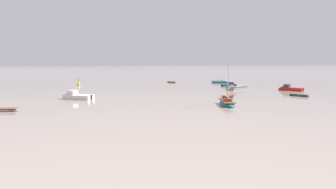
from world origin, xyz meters
TOP-DOWN VIEW (x-y plane):
  - motorboat_moored_0 at (12.16, 40.67)m, footprint 6.68×5.23m
  - rowboat_moored_0 at (40.61, 76.63)m, footprint 3.08×3.07m
  - rowboat_moored_1 at (41.62, 35.43)m, footprint 4.50×4.42m
  - motorboat_moored_1 at (62.09, 44.77)m, footprint 5.19×6.06m
  - motorboat_moored_2 at (56.32, 70.18)m, footprint 6.26×4.83m
  - sailboat_moored_1 at (37.22, 26.52)m, footprint 3.49×6.78m
  - rowboat_moored_3 at (3.48, 28.77)m, footprint 4.25×2.14m
  - motorboat_moored_3 at (53.67, 59.11)m, footprint 4.71×1.89m
  - motorboat_moored_5 at (50.06, 49.47)m, footprint 6.83×4.80m
  - rowboat_moored_5 at (56.94, 34.16)m, footprint 3.28×4.14m
  - channel_buoy at (10.98, 71.96)m, footprint 0.90×0.90m

SIDE VIEW (x-z plane):
  - rowboat_moored_0 at x=40.61m, z-range -0.12..0.39m
  - rowboat_moored_5 at x=56.94m, z-range -0.14..0.49m
  - rowboat_moored_3 at x=3.48m, z-range -0.15..0.50m
  - rowboat_moored_1 at x=41.62m, z-range -0.17..0.57m
  - motorboat_moored_3 at x=53.67m, z-range -0.61..1.14m
  - motorboat_moored_2 at x=56.32m, z-range -0.75..1.32m
  - motorboat_moored_5 at x=50.06m, z-range -0.81..1.42m
  - sailboat_moored_1 at x=37.22m, z-range -3.32..3.95m
  - motorboat_moored_1 at x=62.09m, z-range -0.79..1.48m
  - motorboat_moored_0 at x=12.16m, z-range -0.86..1.60m
  - channel_buoy at x=10.98m, z-range -0.69..1.61m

